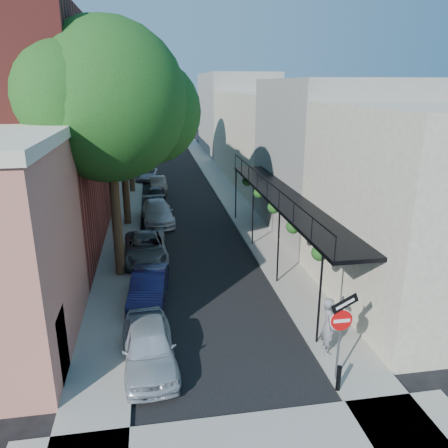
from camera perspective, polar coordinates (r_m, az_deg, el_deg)
name	(u,v)px	position (r m, az deg, el deg)	size (l,w,h in m)	color
ground	(241,417)	(13.11, 2.29, -23.89)	(160.00, 160.00, 0.00)	black
road_surface	(176,183)	(40.56, -6.32, 5.35)	(6.00, 64.00, 0.01)	black
sidewalk_left	(132,184)	(40.54, -11.99, 5.14)	(2.00, 64.00, 0.12)	gray
sidewalk_right	(219,181)	(40.95, -0.70, 5.65)	(2.00, 64.00, 0.12)	gray
sidewalk_cross	(249,444)	(12.36, 3.34, -26.71)	(12.00, 2.00, 0.12)	gray
buildings_left	(62,132)	(39.18, -20.43, 11.23)	(10.10, 59.10, 12.00)	#B8745E
buildings_right	(274,133)	(40.81, 6.48, 11.71)	(9.80, 55.00, 10.00)	beige
sign_post	(341,324)	(13.53, 15.07, -12.45)	(0.89, 0.17, 2.99)	#595B60
bollard	(339,378)	(13.94, 14.74, -18.89)	(0.14, 0.14, 0.80)	black
oak_near	(118,104)	(19.88, -13.63, 14.94)	(7.48, 6.80, 11.42)	#372516
oak_mid	(127,113)	(27.87, -12.57, 14.02)	(6.60, 6.00, 10.20)	#372516
oak_far	(132,90)	(36.85, -11.95, 16.78)	(7.70, 7.00, 11.90)	#372516
parked_car_a	(149,346)	(14.73, -9.80, -15.43)	(1.66, 4.13, 1.41)	#A1AAB2
parked_car_b	(149,288)	(18.55, -9.80, -8.22)	(1.38, 3.96, 1.31)	#121338
parked_car_c	(146,248)	(22.82, -10.16, -3.14)	(2.17, 4.72, 1.31)	slate
parked_car_d	(157,212)	(28.90, -8.68, 1.51)	(1.93, 4.74, 1.37)	silver
parked_car_e	(156,195)	(33.70, -8.89, 3.72)	(1.45, 3.60, 1.23)	black
parked_car_f	(158,184)	(37.55, -8.60, 5.18)	(1.29, 3.69, 1.21)	#615952
parked_car_g	(147,174)	(42.09, -10.04, 6.43)	(1.91, 4.13, 1.15)	gray
pedestrian	(328,326)	(15.17, 13.46, -12.79)	(0.73, 0.48, 2.00)	slate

